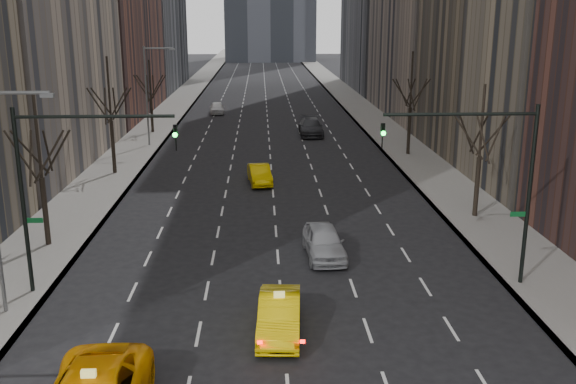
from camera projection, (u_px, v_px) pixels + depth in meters
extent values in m
cube|color=slate|center=(173.00, 109.00, 83.78)|extent=(4.50, 320.00, 0.15)
cube|color=slate|center=(359.00, 108.00, 84.79)|extent=(4.50, 320.00, 0.15)
cylinder|color=black|center=(45.00, 211.00, 33.19)|extent=(0.28, 0.28, 3.57)
cylinder|color=black|center=(38.00, 137.00, 32.16)|extent=(0.16, 0.16, 4.25)
cylinder|color=black|center=(48.00, 151.00, 33.22)|extent=(0.42, 1.80, 2.52)
cylinder|color=black|center=(57.00, 153.00, 32.71)|extent=(1.74, 0.72, 2.52)
cylinder|color=black|center=(49.00, 157.00, 31.89)|extent=(1.46, 1.25, 2.52)
cylinder|color=black|center=(31.00, 158.00, 31.57)|extent=(0.42, 1.80, 2.52)
cylinder|color=black|center=(21.00, 156.00, 32.08)|extent=(1.74, 0.72, 2.52)
cylinder|color=black|center=(30.00, 152.00, 32.90)|extent=(1.46, 1.25, 2.52)
cylinder|color=black|center=(113.00, 147.00, 48.55)|extent=(0.28, 0.28, 3.99)
cylinder|color=black|center=(109.00, 89.00, 47.40)|extent=(0.16, 0.16, 4.75)
cylinder|color=black|center=(115.00, 103.00, 48.52)|extent=(0.42, 1.80, 2.52)
cylinder|color=black|center=(122.00, 104.00, 48.02)|extent=(1.74, 0.72, 2.52)
cylinder|color=black|center=(117.00, 105.00, 47.20)|extent=(1.46, 1.25, 2.52)
cylinder|color=black|center=(105.00, 106.00, 46.88)|extent=(0.42, 1.80, 2.52)
cylinder|color=black|center=(98.00, 105.00, 47.39)|extent=(1.74, 0.72, 2.52)
cylinder|color=black|center=(103.00, 104.00, 48.21)|extent=(1.46, 1.25, 2.52)
cylinder|color=black|center=(152.00, 116.00, 65.98)|extent=(0.28, 0.28, 3.36)
cylinder|color=black|center=(150.00, 80.00, 65.01)|extent=(0.16, 0.16, 4.00)
cylinder|color=black|center=(153.00, 86.00, 66.04)|extent=(0.42, 1.80, 2.52)
cylinder|color=black|center=(159.00, 87.00, 65.53)|extent=(1.74, 0.72, 2.52)
cylinder|color=black|center=(156.00, 88.00, 64.71)|extent=(1.46, 1.25, 2.52)
cylinder|color=black|center=(147.00, 88.00, 64.39)|extent=(0.42, 1.80, 2.52)
cylinder|color=black|center=(142.00, 88.00, 64.90)|extent=(1.74, 0.72, 2.52)
cylinder|color=black|center=(145.00, 87.00, 65.72)|extent=(1.46, 1.25, 2.52)
cylinder|color=black|center=(477.00, 187.00, 38.03)|extent=(0.28, 0.28, 3.57)
cylinder|color=black|center=(482.00, 121.00, 37.00)|extent=(0.16, 0.16, 4.25)
cylinder|color=black|center=(479.00, 134.00, 38.06)|extent=(0.42, 1.80, 2.52)
cylinder|color=black|center=(493.00, 136.00, 37.55)|extent=(1.74, 0.72, 2.52)
cylinder|color=black|center=(495.00, 138.00, 36.73)|extent=(1.46, 1.25, 2.52)
cylinder|color=black|center=(483.00, 139.00, 36.41)|extent=(0.42, 1.80, 2.52)
cylinder|color=black|center=(469.00, 138.00, 36.92)|extent=(1.74, 0.72, 2.52)
cylinder|color=black|center=(467.00, 135.00, 37.74)|extent=(1.46, 1.25, 2.52)
cylinder|color=black|center=(409.00, 131.00, 55.32)|extent=(0.28, 0.28, 3.99)
cylinder|color=black|center=(412.00, 80.00, 54.17)|extent=(0.16, 0.16, 4.75)
cylinder|color=black|center=(410.00, 92.00, 55.29)|extent=(0.42, 1.80, 2.52)
cylinder|color=black|center=(419.00, 93.00, 54.79)|extent=(1.74, 0.72, 2.52)
cylinder|color=black|center=(420.00, 94.00, 53.96)|extent=(1.46, 1.25, 2.52)
cylinder|color=black|center=(411.00, 95.00, 53.65)|extent=(0.42, 1.80, 2.52)
cylinder|color=black|center=(402.00, 94.00, 54.15)|extent=(1.74, 0.72, 2.52)
cylinder|color=black|center=(402.00, 93.00, 54.98)|extent=(1.46, 1.25, 2.52)
cylinder|color=black|center=(23.00, 202.00, 26.87)|extent=(0.18, 0.18, 8.00)
cylinder|color=black|center=(94.00, 116.00, 26.06)|extent=(6.50, 0.14, 0.14)
imported|color=black|center=(176.00, 138.00, 26.43)|extent=(0.18, 0.22, 1.10)
sphere|color=#0CFF33|center=(175.00, 135.00, 26.21)|extent=(0.20, 0.20, 0.20)
cube|color=#0C5926|center=(35.00, 220.00, 27.10)|extent=(0.70, 0.04, 0.22)
cylinder|color=black|center=(529.00, 196.00, 27.76)|extent=(0.18, 0.18, 8.00)
cylinder|color=black|center=(461.00, 114.00, 26.68)|extent=(6.50, 0.14, 0.14)
imported|color=black|center=(383.00, 136.00, 26.78)|extent=(0.18, 0.22, 1.10)
sphere|color=#0CFF33|center=(383.00, 133.00, 26.57)|extent=(0.20, 0.20, 0.20)
cube|color=#0C5926|center=(518.00, 214.00, 27.95)|extent=(0.70, 0.04, 0.22)
cylinder|color=slate|center=(14.00, 93.00, 23.71)|extent=(2.60, 0.14, 0.14)
cube|color=slate|center=(47.00, 95.00, 23.79)|extent=(0.50, 0.22, 0.15)
cylinder|color=slate|center=(147.00, 96.00, 58.53)|extent=(0.16, 0.16, 9.00)
cylinder|color=slate|center=(158.00, 48.00, 57.44)|extent=(2.60, 0.14, 0.14)
cube|color=slate|center=(172.00, 49.00, 57.52)|extent=(0.50, 0.22, 0.15)
imported|color=yellow|center=(279.00, 315.00, 24.30)|extent=(1.83, 4.57, 1.48)
imported|color=#A0A2A8|center=(324.00, 242.00, 32.10)|extent=(2.11, 4.72, 1.57)
imported|color=#E3BA04|center=(260.00, 174.00, 46.25)|extent=(1.95, 4.33, 1.38)
imported|color=#2D2D32|center=(311.00, 127.00, 65.22)|extent=(2.41, 5.83, 1.69)
imported|color=white|center=(217.00, 108.00, 79.73)|extent=(2.02, 4.38, 1.46)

